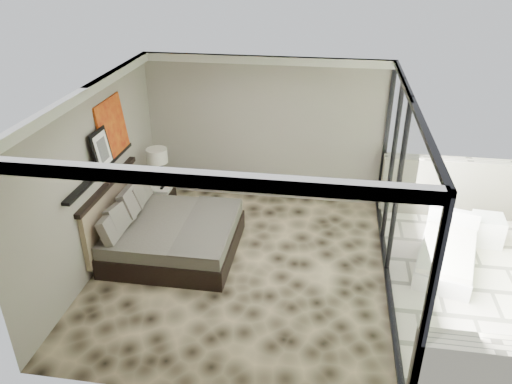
# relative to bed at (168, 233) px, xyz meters

# --- Properties ---
(floor) EXTENTS (5.00, 5.00, 0.00)m
(floor) POSITION_rel_bed_xyz_m (1.29, -0.31, -0.34)
(floor) COLOR black
(floor) RESTS_ON ground
(ceiling) EXTENTS (4.50, 5.00, 0.02)m
(ceiling) POSITION_rel_bed_xyz_m (1.29, -0.31, 2.45)
(ceiling) COLOR silver
(ceiling) RESTS_ON back_wall
(back_wall) EXTENTS (4.50, 0.02, 2.80)m
(back_wall) POSITION_rel_bed_xyz_m (1.29, 2.18, 1.06)
(back_wall) COLOR gray
(back_wall) RESTS_ON floor
(left_wall) EXTENTS (0.02, 5.00, 2.80)m
(left_wall) POSITION_rel_bed_xyz_m (-0.95, -0.31, 1.06)
(left_wall) COLOR gray
(left_wall) RESTS_ON floor
(glass_wall) EXTENTS (0.08, 5.00, 2.80)m
(glass_wall) POSITION_rel_bed_xyz_m (3.54, -0.31, 1.06)
(glass_wall) COLOR white
(glass_wall) RESTS_ON floor
(terrace_slab) EXTENTS (3.00, 5.00, 0.12)m
(terrace_slab) POSITION_rel_bed_xyz_m (5.04, -0.31, -0.40)
(terrace_slab) COLOR beige
(terrace_slab) RESTS_ON ground
(picture_ledge) EXTENTS (0.12, 2.20, 0.05)m
(picture_ledge) POSITION_rel_bed_xyz_m (-0.89, -0.21, 1.16)
(picture_ledge) COLOR black
(picture_ledge) RESTS_ON left_wall
(bed) EXTENTS (2.06, 2.00, 1.14)m
(bed) POSITION_rel_bed_xyz_m (0.00, 0.00, 0.00)
(bed) COLOR black
(bed) RESTS_ON floor
(nightstand) EXTENTS (0.75, 0.75, 0.57)m
(nightstand) POSITION_rel_bed_xyz_m (-0.62, 1.36, -0.05)
(nightstand) COLOR black
(nightstand) RESTS_ON floor
(table_lamp) EXTENTS (0.38, 0.38, 0.70)m
(table_lamp) POSITION_rel_bed_xyz_m (-0.59, 1.40, 0.63)
(table_lamp) COLOR black
(table_lamp) RESTS_ON nightstand
(abstract_canvas) EXTENTS (0.13, 0.90, 0.90)m
(abstract_canvas) POSITION_rel_bed_xyz_m (-0.91, 0.40, 1.64)
(abstract_canvas) COLOR #B4170F
(abstract_canvas) RESTS_ON picture_ledge
(framed_print) EXTENTS (0.11, 0.50, 0.60)m
(framed_print) POSITION_rel_bed_xyz_m (-0.85, -0.16, 1.49)
(framed_print) COLOR black
(framed_print) RESTS_ON picture_ledge
(ottoman) EXTENTS (0.52, 0.52, 0.48)m
(ottoman) POSITION_rel_bed_xyz_m (5.27, 1.09, -0.10)
(ottoman) COLOR silver
(ottoman) RESTS_ON terrace_slab
(lounger) EXTENTS (1.21, 1.79, 0.64)m
(lounger) POSITION_rel_bed_xyz_m (4.47, 0.29, -0.14)
(lounger) COLOR silver
(lounger) RESTS_ON terrace_slab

